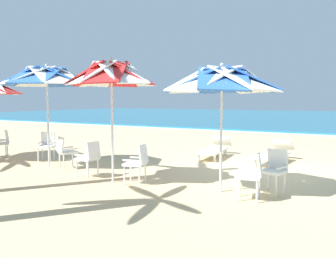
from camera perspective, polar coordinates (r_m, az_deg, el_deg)
The scene contains 15 objects.
ground_plane at distance 9.77m, azimuth 14.15°, elevation -6.27°, with size 80.00×80.00×0.00m, color #D3B784.
sea at distance 38.02m, azimuth 25.20°, elevation 1.67°, with size 80.00×36.00×0.10m, color teal.
surf_foam at distance 19.83m, azimuth 21.76°, elevation -0.85°, with size 80.00×0.70×0.01m, color white.
beach_umbrella_0 at distance 7.05m, azimuth 8.68°, elevation 7.66°, with size 2.38×2.38×2.57m.
plastic_chair_0 at distance 6.70m, azimuth 13.41°, elevation -7.02°, with size 0.54×0.51×0.87m.
plastic_chair_1 at distance 7.33m, azimuth 16.78°, elevation -6.09°, with size 0.54×0.57×0.87m.
beach_umbrella_1 at distance 7.89m, azimuth -9.10°, elevation 8.55°, with size 2.00×2.00×2.77m.
plastic_chair_2 at distance 7.79m, azimuth -4.91°, elevation -5.25°, with size 0.55×0.52×0.87m.
plastic_chair_3 at distance 8.62m, azimuth -12.59°, elevation -4.37°, with size 0.47×0.44×0.87m.
beach_umbrella_2 at distance 10.19m, azimuth -19.00°, elevation 7.91°, with size 2.58×2.58×2.81m.
plastic_chair_4 at distance 11.27m, azimuth -18.99°, elevation -2.36°, with size 0.60×0.61×0.87m.
plastic_chair_5 at distance 9.80m, azimuth -16.23°, elevation -3.34°, with size 0.59×0.61×0.87m.
plastic_chair_7 at distance 12.47m, azimuth -25.13°, elevation -1.89°, with size 0.60×0.62×0.87m.
sun_lounger_1 at distance 10.81m, azimuth 16.77°, elevation -3.75°, with size 0.83×2.20×0.62m.
sun_lounger_2 at distance 11.41m, azimuth 7.51°, elevation -3.14°, with size 0.82×2.19×0.62m.
Camera 1 is at (2.40, -9.29, 1.86)m, focal length 37.74 mm.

